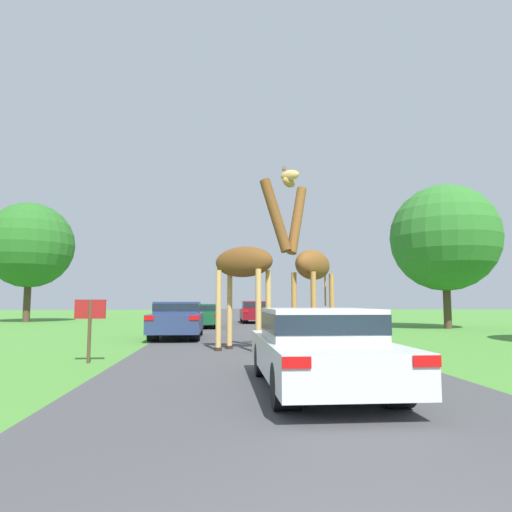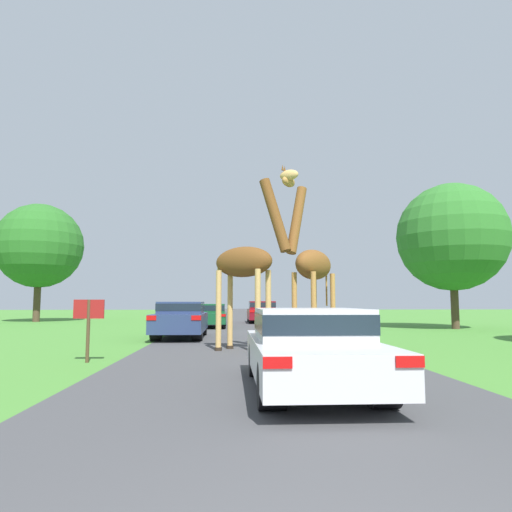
# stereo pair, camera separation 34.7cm
# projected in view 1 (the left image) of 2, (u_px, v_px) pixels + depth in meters

# --- Properties ---
(road) EXTENTS (6.70, 120.00, 0.00)m
(road) POSITION_uv_depth(u_px,v_px,m) (234.00, 322.00, 31.09)
(road) COLOR #424244
(road) RESTS_ON ground
(giraffe_near_road) EXTENTS (2.52, 1.88, 5.22)m
(giraffe_near_road) POSITION_uv_depth(u_px,v_px,m) (248.00, 262.00, 13.13)
(giraffe_near_road) COLOR tan
(giraffe_near_road) RESTS_ON ground
(giraffe_companion) EXTENTS (1.99, 2.28, 5.08)m
(giraffe_companion) POSITION_uv_depth(u_px,v_px,m) (311.00, 265.00, 13.68)
(giraffe_companion) COLOR #B77F3D
(giraffe_companion) RESTS_ON ground
(car_lead_maroon) EXTENTS (1.83, 4.54, 1.28)m
(car_lead_maroon) POSITION_uv_depth(u_px,v_px,m) (319.00, 345.00, 7.36)
(car_lead_maroon) COLOR silver
(car_lead_maroon) RESTS_ON ground
(car_queue_right) EXTENTS (1.84, 4.70, 1.39)m
(car_queue_right) POSITION_uv_depth(u_px,v_px,m) (178.00, 318.00, 17.63)
(car_queue_right) COLOR navy
(car_queue_right) RESTS_ON ground
(car_queue_left) EXTENTS (1.72, 4.48, 1.27)m
(car_queue_left) POSITION_uv_depth(u_px,v_px,m) (205.00, 315.00, 25.02)
(car_queue_left) COLOR #144C28
(car_queue_left) RESTS_ON ground
(car_far_ahead) EXTENTS (1.87, 4.25, 1.43)m
(car_far_ahead) POSITION_uv_depth(u_px,v_px,m) (255.00, 311.00, 30.55)
(car_far_ahead) COLOR maroon
(car_far_ahead) RESTS_ON ground
(tree_left_edge) EXTENTS (5.64, 5.64, 7.60)m
(tree_left_edge) POSITION_uv_depth(u_px,v_px,m) (444.00, 238.00, 24.18)
(tree_left_edge) COLOR #4C3828
(tree_left_edge) RESTS_ON ground
(tree_centre_back) EXTENTS (5.96, 5.96, 8.33)m
(tree_centre_back) POSITION_uv_depth(u_px,v_px,m) (30.00, 245.00, 31.93)
(tree_centre_back) COLOR #4C3828
(tree_centre_back) RESTS_ON ground
(sign_post) EXTENTS (0.70, 0.08, 1.44)m
(sign_post) POSITION_uv_depth(u_px,v_px,m) (90.00, 319.00, 10.47)
(sign_post) COLOR #4C3823
(sign_post) RESTS_ON ground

